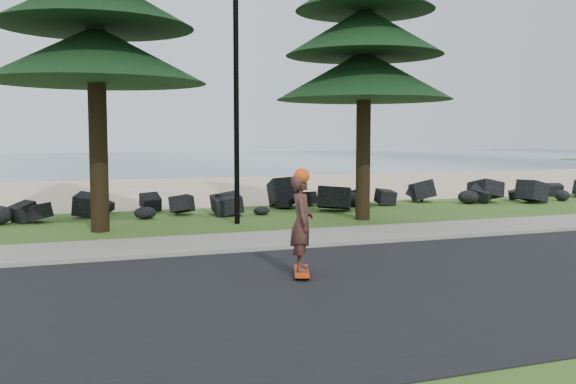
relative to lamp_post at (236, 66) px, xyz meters
name	(u,v)px	position (x,y,z in m)	size (l,w,h in m)	color
ground	(277,242)	(0.00, -3.20, -4.13)	(160.00, 160.00, 0.00)	#32541A
road	(375,287)	(0.00, -7.70, -4.12)	(160.00, 7.00, 0.02)	black
kerb	(292,247)	(0.00, -4.10, -4.08)	(160.00, 0.20, 0.10)	gray
sidewalk	(274,239)	(0.00, -3.00, -4.09)	(160.00, 2.00, 0.08)	gray
beach_sand	(165,190)	(0.00, 11.30, -4.13)	(160.00, 15.00, 0.01)	tan
ocean	(102,160)	(0.00, 47.80, -4.13)	(160.00, 58.00, 0.01)	#355366
seawall_boulders	(215,213)	(0.00, 2.40, -4.13)	(60.00, 2.40, 1.10)	black
lamp_post	(236,66)	(0.00, 0.00, 0.00)	(0.25, 0.14, 8.14)	black
skateboarder	(302,223)	(-0.76, -6.58, -3.24)	(0.56, 0.98, 1.77)	#CB3C0B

